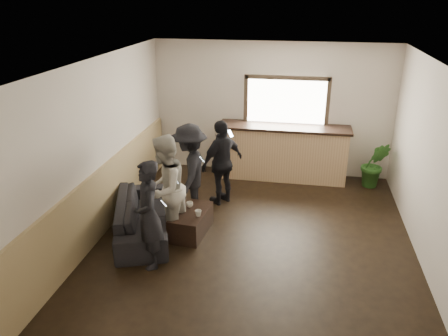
% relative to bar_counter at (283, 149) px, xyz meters
% --- Properties ---
extents(ground, '(5.00, 6.00, 0.01)m').
position_rel_bar_counter_xyz_m(ground, '(-0.30, -2.70, -0.64)').
color(ground, black).
extents(room_shell, '(5.01, 6.01, 2.80)m').
position_rel_bar_counter_xyz_m(room_shell, '(-1.04, -2.70, 0.83)').
color(room_shell, silver).
rests_on(room_shell, ground).
extents(bar_counter, '(2.70, 0.68, 2.13)m').
position_rel_bar_counter_xyz_m(bar_counter, '(0.00, 0.00, 0.00)').
color(bar_counter, tan).
rests_on(bar_counter, ground).
extents(sofa, '(1.41, 2.16, 0.59)m').
position_rel_bar_counter_xyz_m(sofa, '(-2.14, -2.72, -0.35)').
color(sofa, black).
rests_on(sofa, ground).
extents(coffee_table, '(0.58, 0.93, 0.40)m').
position_rel_bar_counter_xyz_m(coffee_table, '(-1.34, -2.61, -0.44)').
color(coffee_table, black).
rests_on(coffee_table, ground).
extents(cup_a, '(0.15, 0.15, 0.09)m').
position_rel_bar_counter_xyz_m(cup_a, '(-1.39, -2.47, -0.20)').
color(cup_a, silver).
rests_on(cup_a, coffee_table).
extents(cup_b, '(0.15, 0.15, 0.10)m').
position_rel_bar_counter_xyz_m(cup_b, '(-1.18, -2.75, -0.20)').
color(cup_b, silver).
rests_on(cup_b, coffee_table).
extents(potted_plant, '(0.55, 0.45, 0.96)m').
position_rel_bar_counter_xyz_m(potted_plant, '(1.85, -0.15, -0.16)').
color(potted_plant, '#2D6623').
rests_on(potted_plant, ground).
extents(person_a, '(0.61, 0.70, 1.61)m').
position_rel_bar_counter_xyz_m(person_a, '(-1.69, -3.58, 0.16)').
color(person_a, black).
rests_on(person_a, ground).
extents(person_b, '(0.77, 0.93, 1.73)m').
position_rel_bar_counter_xyz_m(person_b, '(-1.68, -2.83, 0.22)').
color(person_b, '#BCB7AA').
rests_on(person_b, ground).
extents(person_c, '(0.72, 1.13, 1.67)m').
position_rel_bar_counter_xyz_m(person_c, '(-1.50, -1.97, 0.19)').
color(person_c, black).
rests_on(person_c, ground).
extents(person_d, '(0.89, 0.98, 1.60)m').
position_rel_bar_counter_xyz_m(person_d, '(-1.04, -1.39, 0.16)').
color(person_d, black).
rests_on(person_d, ground).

